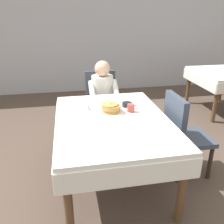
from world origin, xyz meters
TOP-DOWN VIEW (x-y plane):
  - ground_plane at (0.00, 0.00)m, footprint 14.00×14.00m
  - back_wall at (0.00, 3.40)m, footprint 12.00×0.16m
  - dining_table_main at (0.00, 0.00)m, footprint 1.12×1.52m
  - chair_diner at (0.06, 1.17)m, footprint 0.44×0.45m
  - diner_person at (0.06, 1.01)m, footprint 0.40×0.43m
  - chair_right_side at (0.77, 0.00)m, footprint 0.45×0.44m
  - plate_breakfast at (0.01, 0.14)m, footprint 0.28×0.28m
  - breakfast_stack at (0.01, 0.14)m, footprint 0.20×0.20m
  - cup_coffee at (0.23, 0.13)m, footprint 0.11×0.08m
  - bowl_butter at (0.22, 0.29)m, footprint 0.11×0.11m
  - syrup_pitcher at (-0.22, 0.27)m, footprint 0.08×0.08m
  - fork_left_of_plate at (-0.18, 0.12)m, footprint 0.03×0.18m
  - knife_right_of_plate at (0.20, 0.12)m, footprint 0.04×0.20m
  - spoon_near_edge at (-0.00, -0.15)m, footprint 0.15×0.05m
  - napkin_folded at (-0.26, -0.03)m, footprint 0.19×0.15m
  - background_table_far at (2.31, 1.63)m, footprint 0.92×1.12m

SIDE VIEW (x-z plane):
  - ground_plane at x=0.00m, z-range 0.00..0.00m
  - chair_diner at x=0.06m, z-range 0.06..0.99m
  - chair_right_side at x=0.77m, z-range 0.06..0.99m
  - background_table_far at x=2.31m, z-range 0.25..0.99m
  - dining_table_main at x=0.00m, z-range 0.28..1.02m
  - diner_person at x=0.06m, z-range 0.11..1.23m
  - fork_left_of_plate at x=-0.18m, z-range 0.74..0.74m
  - knife_right_of_plate at x=0.20m, z-range 0.74..0.74m
  - spoon_near_edge at x=0.00m, z-range 0.74..0.74m
  - napkin_folded at x=-0.26m, z-range 0.74..0.75m
  - plate_breakfast at x=0.01m, z-range 0.74..0.76m
  - bowl_butter at x=0.22m, z-range 0.74..0.78m
  - syrup_pitcher at x=-0.22m, z-range 0.74..0.81m
  - cup_coffee at x=0.23m, z-range 0.74..0.83m
  - breakfast_stack at x=0.01m, z-range 0.75..0.85m
  - back_wall at x=0.00m, z-range 0.00..3.20m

